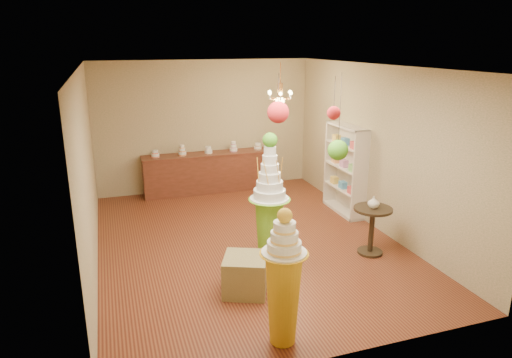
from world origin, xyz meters
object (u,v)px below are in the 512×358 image
object	(u,v)px
round_table	(372,224)
pedestal_orange	(283,288)
pedestal_green	(269,215)
sideboard	(209,172)

from	to	relation	value
round_table	pedestal_orange	bearing A→B (deg)	-142.62
pedestal_green	pedestal_orange	xyz separation A→B (m)	(-0.49, -1.84, -0.14)
pedestal_green	sideboard	world-z (taller)	pedestal_green
pedestal_green	round_table	bearing A→B (deg)	-4.14
pedestal_orange	round_table	bearing A→B (deg)	37.38
pedestal_green	sideboard	size ratio (longest dim) A/B	0.70
sideboard	round_table	world-z (taller)	sideboard
sideboard	pedestal_green	bearing A→B (deg)	-89.06
round_table	pedestal_green	bearing A→B (deg)	175.86
pedestal_green	sideboard	xyz separation A→B (m)	(-0.06, 3.93, -0.36)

